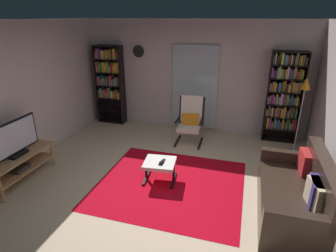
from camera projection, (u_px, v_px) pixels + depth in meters
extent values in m
plane|color=beige|center=(155.00, 190.00, 4.52)|extent=(7.02, 7.02, 0.00)
cube|color=beige|center=(193.00, 77.00, 6.62)|extent=(5.60, 0.06, 2.60)
cube|color=beige|center=(5.00, 100.00, 4.75)|extent=(0.06, 6.00, 2.60)
cube|color=silver|center=(194.00, 88.00, 6.64)|extent=(1.10, 0.01, 2.00)
cube|color=red|center=(170.00, 184.00, 4.68)|extent=(2.40, 2.18, 0.01)
cube|color=tan|center=(18.00, 156.00, 4.64)|extent=(0.49, 1.29, 0.02)
cube|color=tan|center=(21.00, 169.00, 4.73)|extent=(0.45, 1.23, 0.02)
cylinder|color=tan|center=(1.00, 189.00, 4.15)|extent=(0.05, 0.05, 0.46)
cylinder|color=tan|center=(53.00, 154.00, 5.20)|extent=(0.05, 0.05, 0.46)
cylinder|color=tan|center=(36.00, 151.00, 5.31)|extent=(0.05, 0.05, 0.46)
cube|color=#28282D|center=(18.00, 168.00, 4.67)|extent=(0.29, 0.28, 0.07)
cube|color=black|center=(17.00, 154.00, 4.62)|extent=(0.20, 0.32, 0.05)
cube|color=black|center=(13.00, 137.00, 4.51)|extent=(0.04, 0.98, 0.55)
cube|color=silver|center=(14.00, 138.00, 4.51)|extent=(0.01, 0.92, 0.50)
cube|color=black|center=(99.00, 84.00, 7.18)|extent=(0.02, 0.30, 1.99)
cube|color=black|center=(122.00, 86.00, 7.00)|extent=(0.02, 0.30, 1.99)
cube|color=black|center=(113.00, 84.00, 7.22)|extent=(0.70, 0.02, 1.99)
cube|color=black|center=(113.00, 121.00, 7.45)|extent=(0.66, 0.28, 0.02)
cube|color=black|center=(112.00, 110.00, 7.33)|extent=(0.66, 0.28, 0.02)
cube|color=black|center=(111.00, 98.00, 7.21)|extent=(0.66, 0.28, 0.02)
cube|color=black|center=(110.00, 85.00, 7.09)|extent=(0.66, 0.28, 0.02)
cube|color=black|center=(109.00, 72.00, 6.97)|extent=(0.66, 0.28, 0.02)
cube|color=black|center=(108.00, 59.00, 6.84)|extent=(0.66, 0.28, 0.02)
cube|color=black|center=(107.00, 46.00, 6.73)|extent=(0.66, 0.28, 0.02)
cube|color=brown|center=(101.00, 93.00, 7.26)|extent=(0.03, 0.22, 0.19)
cube|color=#58889F|center=(102.00, 92.00, 7.22)|extent=(0.04, 0.15, 0.25)
cube|color=beige|center=(103.00, 93.00, 7.23)|extent=(0.03, 0.16, 0.19)
cube|color=brown|center=(105.00, 93.00, 7.22)|extent=(0.03, 0.16, 0.22)
cube|color=#C23A37|center=(106.00, 93.00, 7.21)|extent=(0.04, 0.20, 0.23)
cube|color=gold|center=(108.00, 94.00, 7.22)|extent=(0.02, 0.14, 0.15)
cube|color=red|center=(109.00, 93.00, 7.18)|extent=(0.03, 0.14, 0.25)
cube|color=#2F8E46|center=(110.00, 92.00, 7.17)|extent=(0.03, 0.16, 0.27)
cube|color=orange|center=(111.00, 94.00, 7.18)|extent=(0.02, 0.11, 0.17)
cube|color=beige|center=(112.00, 94.00, 7.15)|extent=(0.04, 0.14, 0.18)
cube|color=orange|center=(114.00, 95.00, 7.15)|extent=(0.02, 0.16, 0.15)
cube|color=red|center=(115.00, 95.00, 7.14)|extent=(0.03, 0.13, 0.16)
cube|color=#36873E|center=(116.00, 94.00, 7.10)|extent=(0.04, 0.13, 0.23)
cube|color=red|center=(119.00, 94.00, 7.13)|extent=(0.03, 0.19, 0.23)
cube|color=gold|center=(120.00, 95.00, 7.11)|extent=(0.04, 0.23, 0.16)
cube|color=#9C9427|center=(121.00, 94.00, 7.10)|extent=(0.02, 0.14, 0.24)
cube|color=brown|center=(99.00, 80.00, 7.12)|extent=(0.03, 0.24, 0.21)
cube|color=#2D6AB0|center=(101.00, 80.00, 7.12)|extent=(0.03, 0.22, 0.24)
cube|color=red|center=(102.00, 81.00, 7.10)|extent=(0.02, 0.23, 0.18)
cube|color=#569692|center=(103.00, 82.00, 7.10)|extent=(0.03, 0.18, 0.15)
cube|color=#2C8449|center=(105.00, 80.00, 7.10)|extent=(0.03, 0.18, 0.22)
cube|color=olive|center=(106.00, 81.00, 7.09)|extent=(0.04, 0.24, 0.18)
cube|color=#8A3C84|center=(107.00, 81.00, 7.05)|extent=(0.03, 0.13, 0.22)
cube|color=#3C59B5|center=(108.00, 81.00, 7.04)|extent=(0.03, 0.22, 0.20)
cube|color=gold|center=(110.00, 81.00, 7.04)|extent=(0.03, 0.12, 0.21)
cube|color=#C03730|center=(112.00, 80.00, 7.01)|extent=(0.04, 0.22, 0.26)
cube|color=teal|center=(114.00, 82.00, 7.04)|extent=(0.03, 0.21, 0.15)
cube|color=#A48A2E|center=(115.00, 82.00, 7.04)|extent=(0.03, 0.16, 0.16)
cube|color=#407945|center=(116.00, 82.00, 7.01)|extent=(0.02, 0.11, 0.16)
cube|color=teal|center=(117.00, 81.00, 7.00)|extent=(0.03, 0.24, 0.22)
cube|color=brown|center=(118.00, 81.00, 6.96)|extent=(0.04, 0.16, 0.24)
cube|color=brown|center=(120.00, 82.00, 6.99)|extent=(0.04, 0.16, 0.18)
cube|color=#A18F3F|center=(98.00, 67.00, 6.98)|extent=(0.03, 0.19, 0.25)
cube|color=red|center=(100.00, 68.00, 7.00)|extent=(0.03, 0.21, 0.17)
cube|color=#3E8444|center=(102.00, 67.00, 7.00)|extent=(0.04, 0.23, 0.22)
cube|color=beige|center=(103.00, 67.00, 6.97)|extent=(0.03, 0.11, 0.23)
cube|color=gold|center=(104.00, 67.00, 6.93)|extent=(0.04, 0.15, 0.25)
cube|color=gold|center=(107.00, 68.00, 6.96)|extent=(0.04, 0.17, 0.21)
cube|color=olive|center=(108.00, 67.00, 6.92)|extent=(0.04, 0.16, 0.27)
cube|color=#3A5BA6|center=(109.00, 68.00, 6.91)|extent=(0.03, 0.14, 0.21)
cube|color=#949E33|center=(111.00, 69.00, 6.93)|extent=(0.04, 0.24, 0.16)
cube|color=red|center=(113.00, 68.00, 6.91)|extent=(0.02, 0.22, 0.22)
cube|color=brown|center=(113.00, 67.00, 6.88)|extent=(0.02, 0.13, 0.25)
cube|color=orange|center=(115.00, 69.00, 6.89)|extent=(0.04, 0.19, 0.19)
cube|color=gold|center=(116.00, 67.00, 6.88)|extent=(0.02, 0.21, 0.26)
cube|color=gold|center=(118.00, 68.00, 6.88)|extent=(0.04, 0.16, 0.23)
cube|color=gold|center=(119.00, 68.00, 6.83)|extent=(0.04, 0.12, 0.26)
cube|color=#973183|center=(97.00, 55.00, 6.90)|extent=(0.02, 0.24, 0.15)
cube|color=orange|center=(98.00, 53.00, 6.88)|extent=(0.04, 0.21, 0.25)
cube|color=#3260B5|center=(99.00, 54.00, 6.85)|extent=(0.02, 0.20, 0.24)
cube|color=#96398D|center=(100.00, 54.00, 6.84)|extent=(0.03, 0.19, 0.24)
cube|color=#A48B2C|center=(103.00, 55.00, 6.87)|extent=(0.03, 0.19, 0.16)
cube|color=#BEB39F|center=(104.00, 54.00, 6.84)|extent=(0.04, 0.22, 0.21)
cube|color=gold|center=(105.00, 55.00, 6.83)|extent=(0.03, 0.22, 0.20)
cube|color=#2C69A1|center=(107.00, 55.00, 6.83)|extent=(0.02, 0.16, 0.18)
cube|color=gold|center=(107.00, 55.00, 6.79)|extent=(0.03, 0.22, 0.21)
cube|color=#A0972D|center=(109.00, 54.00, 6.78)|extent=(0.04, 0.11, 0.22)
cube|color=orange|center=(111.00, 54.00, 6.78)|extent=(0.03, 0.15, 0.23)
cube|color=brown|center=(112.00, 55.00, 6.77)|extent=(0.03, 0.23, 0.19)
cube|color=gold|center=(114.00, 54.00, 6.74)|extent=(0.03, 0.12, 0.23)
cube|color=gold|center=(116.00, 54.00, 6.75)|extent=(0.04, 0.21, 0.26)
cube|color=#C53238|center=(117.00, 55.00, 6.73)|extent=(0.04, 0.11, 0.18)
cube|color=#9F922B|center=(119.00, 55.00, 6.74)|extent=(0.02, 0.18, 0.19)
cube|color=black|center=(267.00, 97.00, 6.08)|extent=(0.02, 0.30, 1.99)
cube|color=black|center=(301.00, 99.00, 5.89)|extent=(0.02, 0.30, 1.99)
cube|color=black|center=(283.00, 96.00, 6.11)|extent=(0.72, 0.02, 1.99)
cube|color=black|center=(277.00, 139.00, 6.35)|extent=(0.69, 0.28, 0.02)
cube|color=black|center=(279.00, 128.00, 6.25)|extent=(0.69, 0.28, 0.02)
cube|color=black|center=(281.00, 117.00, 6.14)|extent=(0.69, 0.28, 0.02)
cube|color=black|center=(283.00, 104.00, 6.04)|extent=(0.69, 0.28, 0.02)
cube|color=black|center=(285.00, 92.00, 5.93)|extent=(0.69, 0.28, 0.02)
cube|color=black|center=(287.00, 79.00, 5.82)|extent=(0.69, 0.28, 0.02)
cube|color=black|center=(289.00, 65.00, 5.72)|extent=(0.69, 0.28, 0.02)
cube|color=black|center=(291.00, 52.00, 5.62)|extent=(0.69, 0.28, 0.02)
cube|color=#3B7D42|center=(265.00, 122.00, 6.30)|extent=(0.03, 0.12, 0.24)
cube|color=gold|center=(267.00, 122.00, 6.27)|extent=(0.04, 0.22, 0.25)
cube|color=#913291|center=(270.00, 122.00, 6.24)|extent=(0.04, 0.16, 0.25)
cube|color=brown|center=(272.00, 124.00, 6.24)|extent=(0.04, 0.17, 0.17)
cube|color=teal|center=(275.00, 123.00, 6.22)|extent=(0.04, 0.10, 0.24)
cube|color=purple|center=(276.00, 124.00, 6.23)|extent=(0.02, 0.19, 0.20)
cube|color=#3866A5|center=(278.00, 123.00, 6.23)|extent=(0.03, 0.21, 0.22)
cube|color=#428850|center=(280.00, 125.00, 6.23)|extent=(0.03, 0.15, 0.16)
cube|color=olive|center=(282.00, 124.00, 6.19)|extent=(0.04, 0.15, 0.23)
cube|color=red|center=(285.00, 125.00, 6.19)|extent=(0.03, 0.24, 0.18)
cube|color=#308844|center=(287.00, 124.00, 6.14)|extent=(0.04, 0.11, 0.25)
cube|color=#A8932F|center=(289.00, 124.00, 6.16)|extent=(0.02, 0.11, 0.25)
cube|color=teal|center=(290.00, 126.00, 6.15)|extent=(0.04, 0.15, 0.15)
cube|color=#D33A35|center=(293.00, 124.00, 6.13)|extent=(0.03, 0.11, 0.24)
cube|color=red|center=(295.00, 125.00, 6.11)|extent=(0.03, 0.12, 0.24)
cube|color=gold|center=(267.00, 112.00, 6.19)|extent=(0.04, 0.15, 0.15)
cube|color=#95438B|center=(269.00, 110.00, 6.16)|extent=(0.03, 0.17, 0.25)
cube|color=olive|center=(271.00, 111.00, 6.15)|extent=(0.02, 0.12, 0.19)
cube|color=beige|center=(272.00, 111.00, 6.16)|extent=(0.03, 0.21, 0.20)
cube|color=#3E8050|center=(274.00, 112.00, 6.15)|extent=(0.02, 0.10, 0.17)
cube|color=#C13E24|center=(275.00, 111.00, 6.14)|extent=(0.03, 0.21, 0.20)
cube|color=teal|center=(277.00, 111.00, 6.13)|extent=(0.02, 0.22, 0.24)
cube|color=red|center=(279.00, 112.00, 6.12)|extent=(0.04, 0.17, 0.21)
cube|color=#A28F28|center=(282.00, 112.00, 6.08)|extent=(0.04, 0.22, 0.21)
cube|color=orange|center=(284.00, 111.00, 6.06)|extent=(0.04, 0.23, 0.25)
cube|color=#2C2B2C|center=(286.00, 113.00, 6.08)|extent=(0.03, 0.12, 0.17)
cube|color=#2D56AB|center=(287.00, 113.00, 6.07)|extent=(0.04, 0.20, 0.17)
cube|color=olive|center=(290.00, 112.00, 6.04)|extent=(0.02, 0.13, 0.24)
cube|color=brown|center=(292.00, 112.00, 6.06)|extent=(0.04, 0.19, 0.23)
cube|color=#2D2921|center=(294.00, 113.00, 6.02)|extent=(0.03, 0.15, 0.23)
cube|color=#348E4F|center=(296.00, 112.00, 6.03)|extent=(0.03, 0.21, 0.24)
cube|color=beige|center=(268.00, 99.00, 6.09)|extent=(0.03, 0.18, 0.16)
cube|color=#8A4583|center=(271.00, 99.00, 6.05)|extent=(0.04, 0.11, 0.19)
cube|color=#933689|center=(273.00, 98.00, 6.05)|extent=(0.03, 0.15, 0.22)
cube|color=#9C3D96|center=(274.00, 100.00, 6.06)|extent=(0.03, 0.19, 0.17)
cube|color=#A18F3F|center=(277.00, 99.00, 6.01)|extent=(0.04, 0.16, 0.22)
cube|color=teal|center=(279.00, 100.00, 6.02)|extent=(0.04, 0.21, 0.17)
cube|color=#BBB6A9|center=(281.00, 98.00, 6.00)|extent=(0.03, 0.21, 0.25)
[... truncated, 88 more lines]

